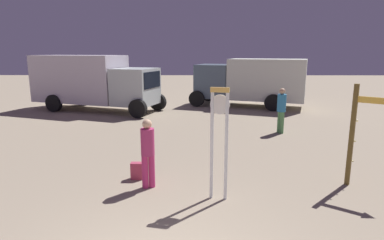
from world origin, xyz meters
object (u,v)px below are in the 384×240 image
(backpack, at_px, (137,171))
(person_distant, at_px, (281,108))
(box_truck_near, at_px, (92,81))
(standing_clock, at_px, (219,133))
(arrow_sign, at_px, (371,121))
(person_near_clock, at_px, (148,150))
(box_truck_far, at_px, (252,80))

(backpack, bearing_deg, person_distant, 44.76)
(box_truck_near, bearing_deg, standing_clock, -60.75)
(arrow_sign, bearing_deg, standing_clock, -170.48)
(standing_clock, height_order, person_near_clock, standing_clock)
(backpack, height_order, person_distant, person_distant)
(arrow_sign, height_order, box_truck_far, box_truck_far)
(person_distant, bearing_deg, arrow_sign, -83.54)
(arrow_sign, distance_m, person_distant, 5.29)
(backpack, bearing_deg, box_truck_near, 112.88)
(standing_clock, xyz_separation_m, box_truck_near, (-6.02, 10.74, 0.14))
(box_truck_near, bearing_deg, person_near_clock, -66.45)
(person_near_clock, bearing_deg, arrow_sign, 0.08)
(box_truck_far, bearing_deg, backpack, -112.97)
(standing_clock, bearing_deg, person_distant, 64.10)
(standing_clock, xyz_separation_m, box_truck_far, (2.72, 12.06, 0.05))
(arrow_sign, xyz_separation_m, box_truck_far, (-0.69, 11.49, -0.09))
(box_truck_near, relative_size, box_truck_far, 1.09)
(standing_clock, bearing_deg, arrow_sign, 9.52)
(arrow_sign, relative_size, person_distant, 1.38)
(backpack, xyz_separation_m, person_distant, (4.75, 4.71, 0.77))
(standing_clock, relative_size, backpack, 5.72)
(standing_clock, relative_size, person_distant, 1.38)
(arrow_sign, distance_m, box_truck_far, 11.51)
(backpack, height_order, box_truck_far, box_truck_far)
(standing_clock, distance_m, backpack, 2.54)
(arrow_sign, relative_size, box_truck_far, 0.36)
(person_near_clock, bearing_deg, box_truck_far, 69.51)
(arrow_sign, bearing_deg, backpack, 174.54)
(backpack, bearing_deg, person_near_clock, -55.29)
(standing_clock, xyz_separation_m, person_distant, (2.81, 5.79, -0.48))
(arrow_sign, distance_m, person_near_clock, 5.03)
(box_truck_far, bearing_deg, person_near_clock, -110.49)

